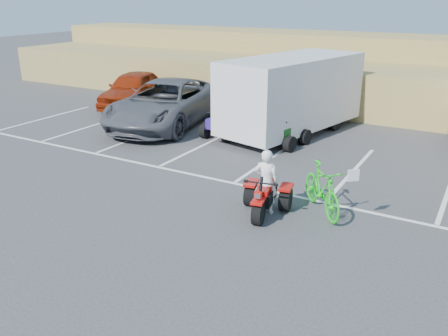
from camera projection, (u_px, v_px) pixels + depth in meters
The scene contains 11 objects.
ground at pixel (186, 215), 11.61m from camera, with size 100.00×100.00×0.00m, color #39393B.
parking_stripes at pixel (285, 171), 14.51m from camera, with size 28.00×5.16×0.01m.
grass_embankment at pixel (360, 72), 23.71m from camera, with size 40.00×8.50×3.10m.
red_trike_atv at pixel (264, 215), 11.64m from camera, with size 1.19×1.58×1.03m, color #B70F0A, non-canonical shape.
rider at pixel (266, 182), 11.49m from camera, with size 0.59×0.39×1.63m, color white.
green_dirt_bike at pixel (322, 189), 11.57m from camera, with size 0.58×2.05×1.23m, color #14BF19.
grey_pickup at pixel (166, 103), 19.34m from camera, with size 3.01×6.53×1.81m, color #4C4D54.
red_car at pixel (133, 89), 22.73m from camera, with size 1.94×4.83×1.65m, color maroon.
cargo_trailer at pixel (292, 93), 17.97m from camera, with size 3.86×6.66×2.92m.
quad_atv_blue at pixel (223, 136), 18.05m from camera, with size 1.18×1.58×1.04m, color navy, non-canonical shape.
quad_atv_green at pixel (285, 145), 16.96m from camera, with size 1.21×1.62×1.06m, color #135317, non-canonical shape.
Camera 1 is at (6.03, -8.64, 5.08)m, focal length 38.00 mm.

